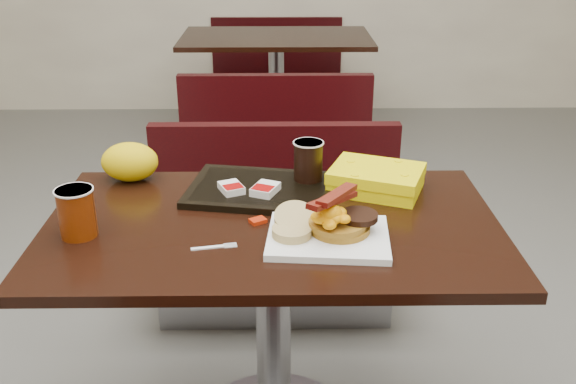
{
  "coord_description": "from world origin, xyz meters",
  "views": [
    {
      "loc": [
        0.02,
        -1.52,
        1.52
      ],
      "look_at": [
        0.04,
        0.04,
        0.82
      ],
      "focal_mm": 40.18,
      "sensor_mm": 36.0,
      "label": 1
    }
  ],
  "objects_px": {
    "bench_near_n": "(275,230)",
    "coffee_cup_near": "(77,213)",
    "fork": "(207,248)",
    "coffee_cup_far": "(308,161)",
    "hashbrown_sleeve_right": "(265,189)",
    "tray": "(261,190)",
    "table_near": "(274,338)",
    "platter": "(328,237)",
    "pancake_stack": "(340,225)",
    "hashbrown_sleeve_left": "(231,188)",
    "clamshell": "(376,179)",
    "paper_bag": "(130,162)",
    "bench_far_s": "(276,130)",
    "knife": "(363,240)",
    "bench_far_n": "(277,71)",
    "table_far": "(276,94)"
  },
  "relations": [
    {
      "from": "table_far",
      "to": "fork",
      "type": "height_order",
      "value": "fork"
    },
    {
      "from": "knife",
      "to": "hashbrown_sleeve_left",
      "type": "relative_size",
      "value": 1.97
    },
    {
      "from": "pancake_stack",
      "to": "coffee_cup_near",
      "type": "bearing_deg",
      "value": 178.6
    },
    {
      "from": "fork",
      "to": "coffee_cup_far",
      "type": "relative_size",
      "value": 0.96
    },
    {
      "from": "bench_near_n",
      "to": "knife",
      "type": "relative_size",
      "value": 6.51
    },
    {
      "from": "bench_far_n",
      "to": "clamshell",
      "type": "relative_size",
      "value": 3.9
    },
    {
      "from": "platter",
      "to": "clamshell",
      "type": "xyz_separation_m",
      "value": [
        0.16,
        0.31,
        0.03
      ]
    },
    {
      "from": "bench_far_n",
      "to": "knife",
      "type": "height_order",
      "value": "knife"
    },
    {
      "from": "bench_near_n",
      "to": "table_far",
      "type": "relative_size",
      "value": 0.83
    },
    {
      "from": "coffee_cup_near",
      "to": "hashbrown_sleeve_left",
      "type": "bearing_deg",
      "value": 31.33
    },
    {
      "from": "bench_near_n",
      "to": "pancake_stack",
      "type": "xyz_separation_m",
      "value": [
        0.17,
        -0.79,
        0.42
      ]
    },
    {
      "from": "bench_far_n",
      "to": "coffee_cup_far",
      "type": "bearing_deg",
      "value": -88.05
    },
    {
      "from": "platter",
      "to": "knife",
      "type": "relative_size",
      "value": 1.95
    },
    {
      "from": "hashbrown_sleeve_right",
      "to": "clamshell",
      "type": "xyz_separation_m",
      "value": [
        0.32,
        0.06,
        0.0
      ]
    },
    {
      "from": "bench_near_n",
      "to": "hashbrown_sleeve_right",
      "type": "bearing_deg",
      "value": -92.15
    },
    {
      "from": "coffee_cup_near",
      "to": "pancake_stack",
      "type": "bearing_deg",
      "value": -1.4
    },
    {
      "from": "hashbrown_sleeve_right",
      "to": "table_near",
      "type": "bearing_deg",
      "value": -58.24
    },
    {
      "from": "bench_far_s",
      "to": "knife",
      "type": "bearing_deg",
      "value": -83.58
    },
    {
      "from": "coffee_cup_near",
      "to": "platter",
      "type": "bearing_deg",
      "value": -3.3
    },
    {
      "from": "tray",
      "to": "hashbrown_sleeve_left",
      "type": "xyz_separation_m",
      "value": [
        -0.08,
        -0.03,
        0.02
      ]
    },
    {
      "from": "tray",
      "to": "hashbrown_sleeve_right",
      "type": "bearing_deg",
      "value": -63.72
    },
    {
      "from": "tray",
      "to": "hashbrown_sleeve_right",
      "type": "relative_size",
      "value": 4.93
    },
    {
      "from": "coffee_cup_far",
      "to": "clamshell",
      "type": "distance_m",
      "value": 0.21
    },
    {
      "from": "table_near",
      "to": "clamshell",
      "type": "bearing_deg",
      "value": 33.75
    },
    {
      "from": "table_near",
      "to": "coffee_cup_far",
      "type": "xyz_separation_m",
      "value": [
        0.1,
        0.24,
        0.45
      ]
    },
    {
      "from": "knife",
      "to": "hashbrown_sleeve_left",
      "type": "distance_m",
      "value": 0.44
    },
    {
      "from": "tray",
      "to": "coffee_cup_near",
      "type": "bearing_deg",
      "value": -140.71
    },
    {
      "from": "table_far",
      "to": "bench_far_n",
      "type": "relative_size",
      "value": 1.2
    },
    {
      "from": "hashbrown_sleeve_right",
      "to": "coffee_cup_far",
      "type": "distance_m",
      "value": 0.17
    },
    {
      "from": "table_near",
      "to": "paper_bag",
      "type": "distance_m",
      "value": 0.68
    },
    {
      "from": "table_near",
      "to": "platter",
      "type": "distance_m",
      "value": 0.42
    },
    {
      "from": "platter",
      "to": "clamshell",
      "type": "relative_size",
      "value": 1.17
    },
    {
      "from": "fork",
      "to": "hashbrown_sleeve_left",
      "type": "height_order",
      "value": "hashbrown_sleeve_left"
    },
    {
      "from": "tray",
      "to": "table_near",
      "type": "bearing_deg",
      "value": -69.96
    },
    {
      "from": "platter",
      "to": "knife",
      "type": "distance_m",
      "value": 0.09
    },
    {
      "from": "bench_far_n",
      "to": "coffee_cup_far",
      "type": "distance_m",
      "value": 3.1
    },
    {
      "from": "hashbrown_sleeve_left",
      "to": "clamshell",
      "type": "bearing_deg",
      "value": -17.67
    },
    {
      "from": "bench_far_s",
      "to": "hashbrown_sleeve_right",
      "type": "relative_size",
      "value": 11.93
    },
    {
      "from": "bench_near_n",
      "to": "knife",
      "type": "bearing_deg",
      "value": -74.4
    },
    {
      "from": "bench_near_n",
      "to": "coffee_cup_near",
      "type": "relative_size",
      "value": 7.86
    },
    {
      "from": "bench_near_n",
      "to": "coffee_cup_far",
      "type": "bearing_deg",
      "value": -77.24
    },
    {
      "from": "bench_far_s",
      "to": "tray",
      "type": "relative_size",
      "value": 2.42
    },
    {
      "from": "bench_near_n",
      "to": "paper_bag",
      "type": "relative_size",
      "value": 5.88
    },
    {
      "from": "coffee_cup_near",
      "to": "knife",
      "type": "height_order",
      "value": "coffee_cup_near"
    },
    {
      "from": "pancake_stack",
      "to": "hashbrown_sleeve_left",
      "type": "relative_size",
      "value": 1.94
    },
    {
      "from": "fork",
      "to": "tray",
      "type": "height_order",
      "value": "tray"
    },
    {
      "from": "bench_far_s",
      "to": "hashbrown_sleeve_left",
      "type": "distance_m",
      "value": 1.8
    },
    {
      "from": "knife",
      "to": "coffee_cup_far",
      "type": "distance_m",
      "value": 0.38
    },
    {
      "from": "coffee_cup_far",
      "to": "clamshell",
      "type": "relative_size",
      "value": 0.45
    },
    {
      "from": "bench_far_n",
      "to": "pancake_stack",
      "type": "distance_m",
      "value": 3.42
    }
  ]
}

